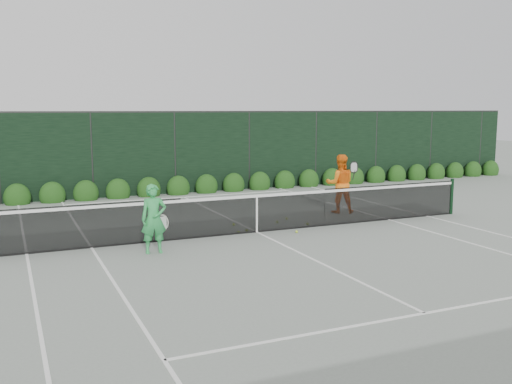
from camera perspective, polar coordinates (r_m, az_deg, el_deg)
name	(u,v)px	position (r m, az deg, el deg)	size (l,w,h in m)	color
ground	(257,232)	(14.63, 0.07, -4.06)	(80.00, 80.00, 0.00)	gray
tennis_net	(256,212)	(14.52, -0.01, -2.02)	(12.90, 0.10, 1.07)	#103219
player_woman	(154,219)	(12.63, -10.18, -2.66)	(0.64, 0.41, 1.52)	green
player_man	(340,184)	(17.43, 8.41, 0.82)	(1.06, 0.96, 1.78)	orange
court_lines	(257,232)	(14.63, 0.07, -4.04)	(11.03, 23.83, 0.01)	white
windscreen_fence	(309,187)	(11.98, 5.34, 0.50)	(32.00, 21.07, 3.06)	black
hedge_row	(178,188)	(21.23, -7.78, 0.38)	(31.66, 0.65, 0.94)	#14370F
tennis_balls	(270,226)	(15.27, 1.40, -3.41)	(2.18, 1.74, 0.07)	#C4E833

